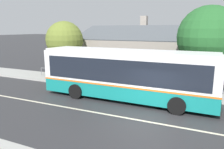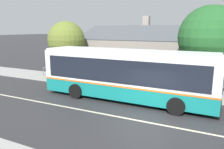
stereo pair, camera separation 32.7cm
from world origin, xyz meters
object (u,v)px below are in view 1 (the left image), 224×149
Objects in this scene: transit_bus at (126,74)px; bike_rack at (46,70)px; bench_by_building at (65,75)px; street_tree_secondary at (65,40)px; street_tree_primary at (208,37)px; bench_down_street at (103,79)px.

bike_rack is at bearing 161.76° from transit_bus.
street_tree_secondary reaches higher than bench_by_building.
bike_rack is (-14.25, -0.96, -3.38)m from street_tree_primary.
bench_down_street is 0.28× the size of street_tree_primary.
transit_bus is 6.68× the size of bench_by_building.
street_tree_primary is (11.64, 1.36, 3.50)m from bench_by_building.
street_tree_secondary is at bearing 37.31° from bike_rack.
transit_bus is 10.13m from bike_rack.
bench_by_building is at bearing -8.87° from bike_rack.
transit_bus is at bearing -18.24° from bike_rack.
bench_down_street is 1.52× the size of bike_rack.
street_tree_secondary is 4.64× the size of bike_rack.
bike_rack is (-6.53, 0.51, 0.11)m from bench_down_street.
transit_bus is at bearing -41.00° from bench_down_street.
bench_by_building is 12.23m from street_tree_primary.
street_tree_primary is at bearing -0.95° from street_tree_secondary.
street_tree_secondary reaches higher than transit_bus.
bench_by_building is 0.98× the size of bench_down_street.
street_tree_primary is 1.17× the size of street_tree_secondary.
bike_rack is (-9.56, 3.15, -1.09)m from transit_bus.
bench_by_building is 3.92m from bench_down_street.
bench_by_building is at bearing -55.67° from street_tree_secondary.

